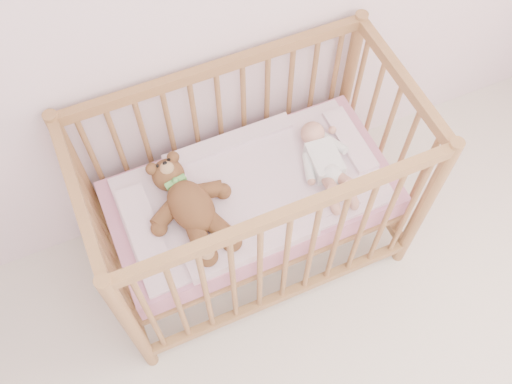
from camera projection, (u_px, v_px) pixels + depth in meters
crib at (251, 197)px, 2.48m from camera, size 1.36×0.76×1.00m
mattress at (251, 198)px, 2.49m from camera, size 1.22×0.62×0.13m
blanket at (251, 190)px, 2.43m from camera, size 1.10×0.58×0.06m
baby at (325, 158)px, 2.42m from camera, size 0.27×0.50×0.12m
teddy_bear at (191, 206)px, 2.29m from camera, size 0.48×0.61×0.15m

